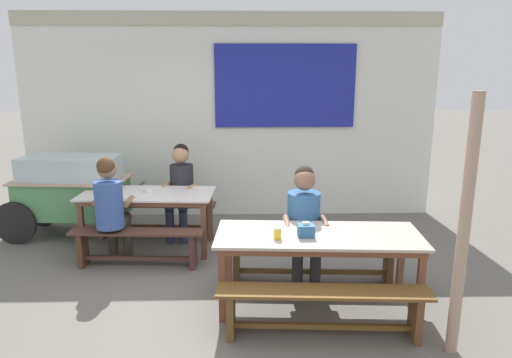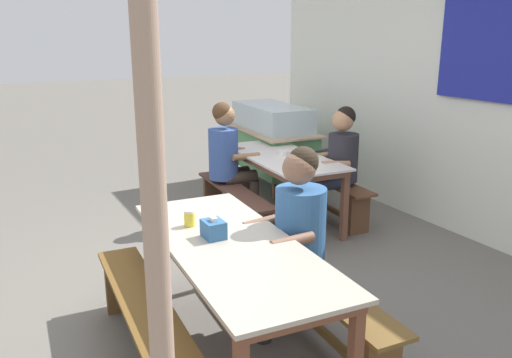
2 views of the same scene
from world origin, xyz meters
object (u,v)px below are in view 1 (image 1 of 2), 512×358
Objects in this scene: food_cart at (71,189)px; wooden_support_post at (464,230)px; condiment_jar at (277,233)px; tissue_box at (306,230)px; soup_bowl at (148,191)px; dining_table_far at (148,199)px; bench_near_front at (323,305)px; person_left_back_turned at (111,204)px; bench_near_back at (312,255)px; bench_far_front at (137,243)px; person_right_near_table at (304,218)px; person_center_facing at (181,185)px; bench_far_back at (159,214)px; dining_table_near at (318,241)px.

food_cart is 0.89× the size of wooden_support_post.
condiment_jar is 1.54m from wooden_support_post.
tissue_box is 0.07× the size of wooden_support_post.
condiment_jar is 0.88× the size of soup_bowl.
bench_near_front is at bearing -47.72° from dining_table_far.
person_left_back_turned is at bearing 147.60° from condiment_jar.
bench_far_front is at bearing 168.00° from bench_near_back.
dining_table_far is 2.77m from bench_near_front.
bench_near_front is 1.43× the size of person_right_near_table.
bench_far_front is at bearing -110.77° from person_center_facing.
food_cart is at bearing 139.43° from bench_near_front.
bench_far_front is 1.98m from bench_near_back.
person_left_back_turned is at bearing -109.24° from bench_far_back.
bench_far_back is 1.23× the size of person_right_near_table.
tissue_box is at bearing -153.99° from dining_table_near.
bench_near_front is (-0.03, -0.54, -0.37)m from dining_table_near.
condiment_jar is (1.52, -1.07, 0.49)m from bench_far_front.
bench_far_front is (-0.03, -0.54, -0.37)m from dining_table_far.
person_center_facing is (-1.46, 1.46, -0.00)m from person_right_near_table.
bench_far_front is at bearing 141.53° from bench_near_front.
wooden_support_post is at bearing -34.77° from food_cart.
dining_table_far is at bearing 150.92° from person_right_near_table.
bench_near_front is 14.39× the size of soup_bowl.
bench_near_back is at bearing -26.77° from soup_bowl.
bench_near_back is at bearing -12.00° from bench_far_front.
wooden_support_post is (1.37, -0.64, 0.25)m from condiment_jar.
tissue_box is at bearing -29.61° from bench_far_front.
condiment_jar is at bearing -167.94° from tissue_box.
dining_table_far is 2.07m from person_right_near_table.
person_center_facing is at bearing -14.56° from bench_far_back.
dining_table_far is 3.66m from wooden_support_post.
condiment_jar is at bearing -47.48° from soup_bowl.
dining_table_near reaches higher than bench_far_front.
food_cart is at bearing 145.23° from wooden_support_post.
food_cart is 14.78× the size of soup_bowl.
condiment_jar is at bearing -55.84° from bench_far_back.
soup_bowl is at bearing -24.05° from food_cart.
wooden_support_post reaches higher than person_right_near_table.
tissue_box reaches higher than soup_bowl.
condiment_jar is at bearing -61.09° from person_center_facing.
dining_table_near is at bearing 86.63° from bench_near_front.
person_center_facing reaches higher than bench_far_front.
bench_far_front is 0.53m from person_left_back_turned.
dining_table_near is 1.51× the size of person_left_back_turned.
food_cart is 1.48m from person_center_facing.
person_left_back_turned reaches higher than bench_near_front.
dining_table_near is 15.50× the size of soup_bowl.
condiment_jar is at bearing -117.85° from person_right_near_table.
bench_far_front is 0.72m from soup_bowl.
bench_far_back is at bearing 125.24° from bench_near_front.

